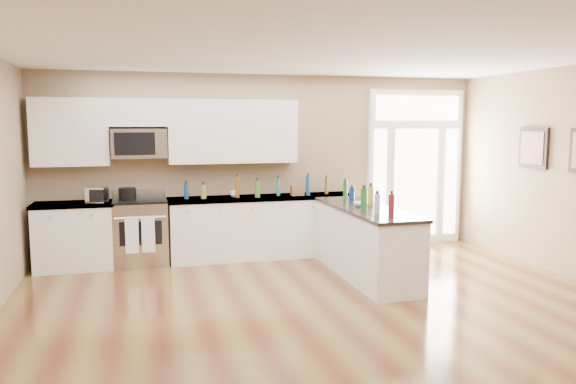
{
  "coord_description": "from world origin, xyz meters",
  "views": [
    {
      "loc": [
        -2.0,
        -4.6,
        2.04
      ],
      "look_at": [
        -0.21,
        2.0,
        1.21
      ],
      "focal_mm": 35.0,
      "sensor_mm": 36.0,
      "label": 1
    }
  ],
  "objects_px": {
    "kitchen_range": "(141,232)",
    "stockpot": "(127,193)",
    "toaster_oven": "(97,195)",
    "peninsula_cabinet": "(365,244)"
  },
  "relations": [
    {
      "from": "kitchen_range",
      "to": "toaster_oven",
      "type": "bearing_deg",
      "value": -170.65
    },
    {
      "from": "stockpot",
      "to": "toaster_oven",
      "type": "distance_m",
      "value": 0.43
    },
    {
      "from": "kitchen_range",
      "to": "stockpot",
      "type": "relative_size",
      "value": 4.39
    },
    {
      "from": "toaster_oven",
      "to": "kitchen_range",
      "type": "bearing_deg",
      "value": 27.35
    },
    {
      "from": "peninsula_cabinet",
      "to": "toaster_oven",
      "type": "height_order",
      "value": "toaster_oven"
    },
    {
      "from": "kitchen_range",
      "to": "toaster_oven",
      "type": "distance_m",
      "value": 0.82
    },
    {
      "from": "kitchen_range",
      "to": "stockpot",
      "type": "height_order",
      "value": "stockpot"
    },
    {
      "from": "peninsula_cabinet",
      "to": "toaster_oven",
      "type": "xyz_separation_m",
      "value": [
        -3.47,
        1.35,
        0.62
      ]
    },
    {
      "from": "peninsula_cabinet",
      "to": "stockpot",
      "type": "relative_size",
      "value": 9.44
    },
    {
      "from": "kitchen_range",
      "to": "peninsula_cabinet",
      "type": "bearing_deg",
      "value": -26.59
    }
  ]
}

